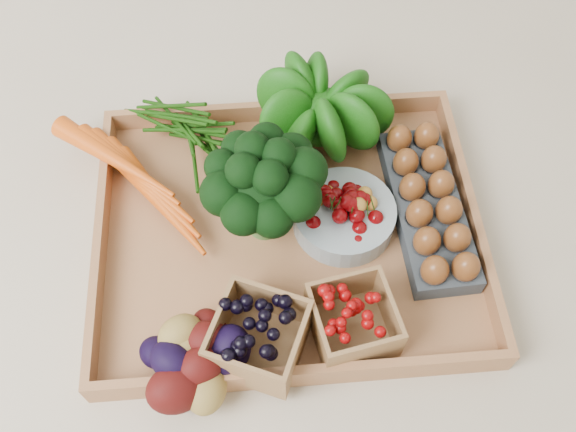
{
  "coord_description": "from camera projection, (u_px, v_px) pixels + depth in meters",
  "views": [
    {
      "loc": [
        -0.04,
        -0.47,
        0.83
      ],
      "look_at": [
        0.0,
        0.0,
        0.06
      ],
      "focal_mm": 40.0,
      "sensor_mm": 36.0,
      "label": 1
    }
  ],
  "objects": [
    {
      "name": "cherry_bowl",
      "position": [
        344.0,
        216.0,
        0.93
      ],
      "size": [
        0.15,
        0.15,
        0.04
      ],
      "primitive_type": "cylinder",
      "color": "#8C9EA5",
      "rests_on": "tray"
    },
    {
      "name": "punnet_blackberry",
      "position": [
        259.0,
        337.0,
        0.82
      ],
      "size": [
        0.15,
        0.15,
        0.08
      ],
      "primitive_type": "cube",
      "rotation": [
        0.0,
        0.0,
        -0.41
      ],
      "color": "black",
      "rests_on": "tray"
    },
    {
      "name": "ground",
      "position": [
        288.0,
        237.0,
        0.95
      ],
      "size": [
        4.0,
        4.0,
        0.0
      ],
      "primitive_type": "plane",
      "color": "beige",
      "rests_on": "ground"
    },
    {
      "name": "punnet_raspberry",
      "position": [
        353.0,
        320.0,
        0.83
      ],
      "size": [
        0.12,
        0.12,
        0.07
      ],
      "primitive_type": "cube",
      "rotation": [
        0.0,
        0.0,
        0.19
      ],
      "color": "#7B0506",
      "rests_on": "tray"
    },
    {
      "name": "lettuce",
      "position": [
        319.0,
        104.0,
        0.98
      ],
      "size": [
        0.14,
        0.14,
        0.14
      ],
      "primitive_type": "sphere",
      "color": "#11460B",
      "rests_on": "tray"
    },
    {
      "name": "carrots",
      "position": [
        141.0,
        179.0,
        0.96
      ],
      "size": [
        0.24,
        0.17,
        0.06
      ],
      "primitive_type": null,
      "color": "#E1530F",
      "rests_on": "tray"
    },
    {
      "name": "broccoli",
      "position": [
        264.0,
        202.0,
        0.89
      ],
      "size": [
        0.17,
        0.17,
        0.13
      ],
      "primitive_type": null,
      "color": "black",
      "rests_on": "tray"
    },
    {
      "name": "potatoes",
      "position": [
        190.0,
        350.0,
        0.8
      ],
      "size": [
        0.16,
        0.16,
        0.09
      ],
      "primitive_type": null,
      "color": "#370908",
      "rests_on": "tray"
    },
    {
      "name": "egg_carton",
      "position": [
        427.0,
        209.0,
        0.94
      ],
      "size": [
        0.11,
        0.27,
        0.03
      ],
      "primitive_type": "cube",
      "rotation": [
        0.0,
        0.0,
        0.04
      ],
      "color": "#373E47",
      "rests_on": "tray"
    },
    {
      "name": "tray",
      "position": [
        288.0,
        235.0,
        0.95
      ],
      "size": [
        0.55,
        0.45,
        0.01
      ],
      "primitive_type": "cube",
      "color": "#AF7549",
      "rests_on": "ground"
    }
  ]
}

